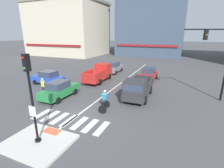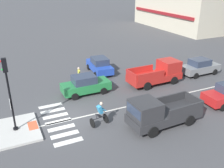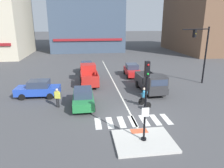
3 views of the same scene
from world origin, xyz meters
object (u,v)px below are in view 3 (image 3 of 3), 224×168
object	(u,v)px
car_red_eastbound_far	(132,70)
cyclist	(145,97)
pickup_truck_charcoal_eastbound_mid	(152,84)
pickup_truck_red_westbound_far	(89,75)
signal_pole	(146,95)
traffic_light_mast	(202,48)
car_blue_cross_left	(38,89)
pedestrian_at_curb_left	(57,96)
car_green_westbound_near	(83,98)
car_grey_westbound_distant	(87,67)

from	to	relation	value
car_red_eastbound_far	cyclist	xyz separation A→B (m)	(-1.36, -10.39, 0.06)
pickup_truck_charcoal_eastbound_mid	cyclist	size ratio (longest dim) A/B	3.07
pickup_truck_red_westbound_far	cyclist	distance (m)	8.98
cyclist	signal_pole	bearing A→B (deg)	-106.66
signal_pole	traffic_light_mast	distance (m)	14.80
signal_pole	car_blue_cross_left	xyz separation A→B (m)	(-7.83, 9.08, -2.22)
cyclist	pedestrian_at_curb_left	world-z (taller)	cyclist
traffic_light_mast	car_red_eastbound_far	size ratio (longest dim) A/B	1.55
car_green_westbound_near	pedestrian_at_curb_left	bearing A→B (deg)	176.41
pickup_truck_red_westbound_far	signal_pole	bearing A→B (deg)	-77.55
pedestrian_at_curb_left	car_red_eastbound_far	bearing A→B (deg)	47.61
car_red_eastbound_far	pickup_truck_charcoal_eastbound_mid	distance (m)	6.91
pedestrian_at_curb_left	traffic_light_mast	bearing A→B (deg)	17.59
car_red_eastbound_far	cyclist	bearing A→B (deg)	-97.43
car_red_eastbound_far	car_green_westbound_near	bearing A→B (deg)	-124.06
car_red_eastbound_far	car_green_westbound_near	size ratio (longest dim) A/B	1.01
traffic_light_mast	cyclist	size ratio (longest dim) A/B	3.85
pickup_truck_red_westbound_far	pedestrian_at_curb_left	distance (m)	7.43
car_green_westbound_near	cyclist	xyz separation A→B (m)	(5.13, -0.79, 0.06)
car_grey_westbound_distant	pedestrian_at_curb_left	bearing A→B (deg)	-102.57
car_grey_westbound_distant	car_blue_cross_left	distance (m)	10.32
cyclist	traffic_light_mast	bearing A→B (deg)	35.44
cyclist	pedestrian_at_curb_left	distance (m)	7.34
pickup_truck_charcoal_eastbound_mid	car_blue_cross_left	bearing A→B (deg)	178.25
car_grey_westbound_distant	car_green_westbound_near	size ratio (longest dim) A/B	1.00
signal_pole	pedestrian_at_curb_left	bearing A→B (deg)	132.81
signal_pole	car_blue_cross_left	size ratio (longest dim) A/B	1.14
pickup_truck_red_westbound_far	pedestrian_at_curb_left	bearing A→B (deg)	-112.42
signal_pole	car_green_westbound_near	distance (m)	7.35
signal_pole	car_green_westbound_near	size ratio (longest dim) A/B	1.16
traffic_light_mast	cyclist	xyz separation A→B (m)	(-8.19, -5.83, -3.32)
signal_pole	car_blue_cross_left	distance (m)	12.19
traffic_light_mast	cyclist	world-z (taller)	traffic_light_mast
car_red_eastbound_far	pickup_truck_red_westbound_far	distance (m)	6.36
car_blue_cross_left	pickup_truck_red_westbound_far	bearing A→B (deg)	38.68
signal_pole	traffic_light_mast	size ratio (longest dim) A/B	0.74
pickup_truck_charcoal_eastbound_mid	traffic_light_mast	bearing A→B (deg)	19.95
pedestrian_at_curb_left	pickup_truck_red_westbound_far	bearing A→B (deg)	67.58
car_green_westbound_near	pickup_truck_charcoal_eastbound_mid	bearing A→B (deg)	21.42
traffic_light_mast	car_red_eastbound_far	bearing A→B (deg)	146.26
pickup_truck_charcoal_eastbound_mid	car_grey_westbound_distant	bearing A→B (deg)	123.84
car_red_eastbound_far	car_green_westbound_near	world-z (taller)	same
car_green_westbound_near	cyclist	world-z (taller)	cyclist
signal_pole	pedestrian_at_curb_left	world-z (taller)	signal_pole
car_green_westbound_near	car_grey_westbound_distant	bearing A→B (deg)	87.48
pickup_truck_red_westbound_far	car_green_westbound_near	bearing A→B (deg)	-95.59
car_red_eastbound_far	pickup_truck_charcoal_eastbound_mid	size ratio (longest dim) A/B	0.81
car_green_westbound_near	cyclist	distance (m)	5.20
pedestrian_at_curb_left	car_green_westbound_near	bearing A→B (deg)	-3.59
signal_pole	pickup_truck_red_westbound_far	xyz separation A→B (m)	(-2.88, 13.04, -2.06)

